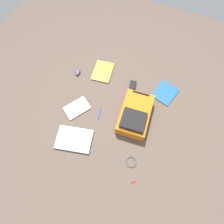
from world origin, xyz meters
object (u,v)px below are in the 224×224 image
object	(u,v)px
book_blue	(77,108)
laptop	(74,139)
book_red	(165,93)
pen_black	(100,114)
book_comic	(103,72)
power_brick	(133,85)
computer_mouse	(78,72)
cable_coil	(131,162)
backpack	(135,115)
usb_stick	(134,182)

from	to	relation	value
book_blue	laptop	bearing A→B (deg)	-66.84
book_red	pen_black	bearing A→B (deg)	-137.07
book_comic	book_red	xyz separation A→B (m)	(0.75, 0.02, -0.00)
power_brick	pen_black	xyz separation A→B (m)	(-0.20, -0.46, -0.01)
computer_mouse	cable_coil	distance (m)	1.18
backpack	power_brick	xyz separation A→B (m)	(-0.15, 0.36, -0.07)
book_blue	book_comic	world-z (taller)	book_comic
computer_mouse	pen_black	bearing A→B (deg)	-52.04
book_comic	power_brick	xyz separation A→B (m)	(0.39, -0.04, 0.01)
power_brick	usb_stick	bearing A→B (deg)	-68.59
backpack	laptop	xyz separation A→B (m)	(-0.46, -0.45, -0.07)
book_comic	pen_black	xyz separation A→B (m)	(0.19, -0.50, -0.01)
laptop	cable_coil	world-z (taller)	laptop
power_brick	backpack	bearing A→B (deg)	-67.02
laptop	power_brick	size ratio (longest dim) A/B	3.56
cable_coil	power_brick	size ratio (longest dim) A/B	0.96
computer_mouse	book_comic	bearing A→B (deg)	13.19
book_comic	power_brick	distance (m)	0.39
book_blue	cable_coil	xyz separation A→B (m)	(0.73, -0.30, -0.00)
backpack	laptop	distance (m)	0.65
book_comic	book_blue	bearing A→B (deg)	-96.02
power_brick	pen_black	world-z (taller)	power_brick
backpack	computer_mouse	world-z (taller)	backpack
cable_coil	usb_stick	xyz separation A→B (m)	(0.09, -0.16, -0.00)
backpack	laptop	world-z (taller)	backpack
power_brick	cable_coil	bearing A→B (deg)	-70.22
backpack	computer_mouse	bearing A→B (deg)	161.22
backpack	pen_black	size ratio (longest dim) A/B	3.53
backpack	book_red	distance (m)	0.48
book_blue	pen_black	distance (m)	0.25
laptop	usb_stick	bearing A→B (deg)	-11.33
cable_coil	usb_stick	bearing A→B (deg)	-60.97
laptop	book_blue	world-z (taller)	laptop
laptop	book_red	size ratio (longest dim) A/B	1.30
laptop	computer_mouse	size ratio (longest dim) A/B	4.12
book_blue	usb_stick	world-z (taller)	book_blue
backpack	laptop	bearing A→B (deg)	-135.53
computer_mouse	power_brick	size ratio (longest dim) A/B	0.86
book_red	power_brick	size ratio (longest dim) A/B	2.73
laptop	book_blue	distance (m)	0.35
backpack	book_blue	bearing A→B (deg)	-167.17
laptop	cable_coil	size ratio (longest dim) A/B	3.69
power_brick	usb_stick	world-z (taller)	power_brick
backpack	usb_stick	bearing A→B (deg)	-69.56
backpack	pen_black	bearing A→B (deg)	-163.82
laptop	book_comic	size ratio (longest dim) A/B	1.29
backpack	pen_black	distance (m)	0.37
laptop	cable_coil	distance (m)	0.60
cable_coil	pen_black	world-z (taller)	cable_coil
laptop	book_comic	bearing A→B (deg)	95.28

